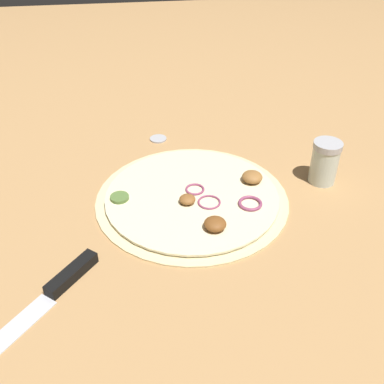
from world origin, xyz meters
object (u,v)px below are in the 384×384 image
at_px(knife, 52,292).
at_px(spice_jar, 325,162).
at_px(loose_cap, 158,138).
at_px(pizza, 194,197).

xyz_separation_m(knife, spice_jar, (0.48, 0.22, 0.04)).
bearing_deg(loose_cap, pizza, -78.78).
relative_size(pizza, loose_cap, 9.41).
distance_m(spice_jar, loose_cap, 0.37).
xyz_separation_m(pizza, knife, (-0.23, -0.20, 0.00)).
height_order(knife, spice_jar, spice_jar).
height_order(pizza, knife, pizza).
distance_m(pizza, loose_cap, 0.24).
bearing_deg(spice_jar, knife, -155.47).
xyz_separation_m(knife, loose_cap, (0.19, 0.43, -0.00)).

